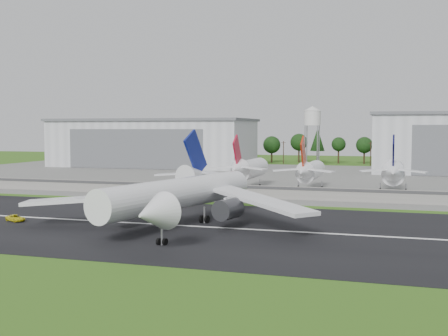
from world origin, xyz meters
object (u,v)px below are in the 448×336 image
(parked_jet_red_a, at_px, (248,169))
(parked_jet_navy, at_px, (393,171))
(main_airliner, at_px, (179,201))
(parked_jet_red_b, at_px, (309,171))
(ground_vehicle, at_px, (16,218))

(parked_jet_red_a, distance_m, parked_jet_navy, 42.43)
(parked_jet_red_a, xyz_separation_m, parked_jet_navy, (42.43, 0.02, 0.13))
(parked_jet_red_a, bearing_deg, parked_jet_navy, 0.02)
(main_airliner, xyz_separation_m, parked_jet_red_b, (14.54, 66.96, 1.11))
(ground_vehicle, bearing_deg, main_airliner, -58.57)
(ground_vehicle, height_order, parked_jet_red_b, parked_jet_red_b)
(ground_vehicle, xyz_separation_m, parked_jet_red_a, (28.51, 71.68, 5.50))
(parked_jet_red_a, relative_size, parked_jet_navy, 1.00)
(ground_vehicle, height_order, parked_jet_navy, parked_jet_navy)
(main_airliner, distance_m, parked_jet_navy, 77.12)
(parked_jet_red_a, xyz_separation_m, parked_jet_red_b, (18.83, -0.04, -0.25))
(parked_jet_red_b, bearing_deg, parked_jet_navy, 0.14)
(parked_jet_red_b, height_order, parked_jet_navy, parked_jet_navy)
(parked_jet_red_a, distance_m, parked_jet_red_b, 18.84)
(ground_vehicle, distance_m, parked_jet_red_a, 77.34)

